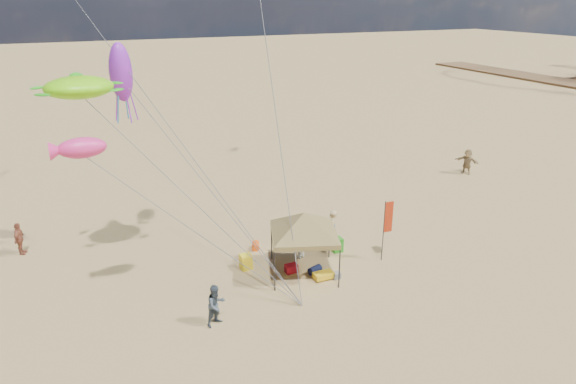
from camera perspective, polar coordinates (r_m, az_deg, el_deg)
name	(u,v)px	position (r m, az deg, el deg)	size (l,w,h in m)	color
ground	(319,310)	(20.89, 3.46, -13.05)	(280.00, 280.00, 0.00)	tan
canopy_tent	(304,215)	(22.05, 1.83, -2.61)	(5.23, 5.23, 3.42)	black
feather_flag	(387,221)	(23.95, 11.05, -3.19)	(0.46, 0.05, 3.02)	black
cooler_red	(291,268)	(23.29, 0.37, -8.56)	(0.54, 0.38, 0.38)	red
cooler_blue	(329,227)	(27.25, 4.57, -3.97)	(0.54, 0.38, 0.38)	#1644B8
bag_navy	(315,270)	(23.23, 3.03, -8.69)	(0.36, 0.36, 0.60)	#0C1234
bag_orange	(256,246)	(25.33, -3.65, -6.02)	(0.36, 0.36, 0.60)	#F4540D
chair_green	(337,245)	(25.12, 5.48, -5.89)	(0.50, 0.50, 0.70)	#26901A
chair_yellow	(246,262)	(23.57, -4.74, -7.80)	(0.50, 0.50, 0.70)	yellow
crate_grey	(336,275)	(22.94, 5.44, -9.30)	(0.34, 0.30, 0.28)	slate
beach_cart	(324,275)	(22.81, 4.01, -9.28)	(0.90, 0.50, 0.24)	gold
person_near_a	(332,228)	(25.32, 4.92, -4.10)	(0.70, 0.46, 1.93)	tan
person_near_b	(216,305)	(19.81, -8.05, -12.44)	(0.81, 0.63, 1.67)	#3D4A54
person_near_c	(300,241)	(24.20, 1.40, -5.46)	(1.15, 0.66, 1.79)	silver
person_far_a	(19,239)	(27.73, -27.89, -4.65)	(0.96, 0.40, 1.64)	#AA5B41
person_far_c	(467,162)	(37.73, 19.44, 3.24)	(1.68, 0.54, 1.81)	tan
turtle_kite	(79,87)	(22.33, -22.38, 10.78)	(2.69, 2.15, 0.90)	#83FE0D
fish_kite	(82,148)	(19.48, -22.07, 4.61)	(1.68, 0.84, 0.75)	#FF3288
squid_kite	(121,72)	(24.24, -18.22, 12.63)	(1.00, 1.00, 2.59)	#A228D8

